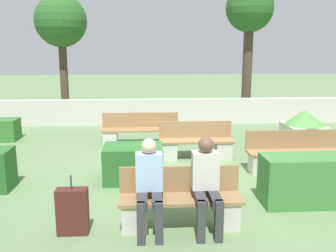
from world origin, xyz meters
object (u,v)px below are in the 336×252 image
Objects in this scene: bench_back at (140,133)px; planter_corner_left at (303,132)px; person_seated_man at (149,182)px; bench_left_side at (296,156)px; tree_center_left at (250,13)px; bench_right_side at (196,145)px; suitcase at (73,211)px; tree_leftmost at (61,23)px; bench_front at (180,205)px; person_seated_woman at (206,180)px.

planter_corner_left reaches higher than bench_back.
bench_left_side is at bearing 38.29° from person_seated_man.
bench_right_side is at bearing -116.39° from tree_center_left.
person_seated_man is 1.55× the size of suitcase.
tree_leftmost reaches higher than bench_left_side.
bench_back is 4.94m from suitcase.
bench_right_side is (0.70, 3.43, -0.00)m from bench_front.
bench_back is 4.89m from person_seated_man.
tree_center_left is (3.91, 3.91, 3.46)m from bench_back.
tree_leftmost is at bearing 108.28° from person_seated_man.
suitcase reaches higher than bench_left_side.
bench_left_side is 4.08m from bench_back.
bench_front is at bearing -133.44° from planter_corner_left.
bench_front is 0.40× the size of tree_leftmost.
person_seated_man is 1.19× the size of planter_corner_left.
bench_left_side is 3.40m from person_seated_woman.
tree_center_left is (6.73, -0.29, 0.36)m from tree_leftmost.
tree_center_left is at bearing 57.88° from bench_right_side.
bench_left_side is at bearing 41.00° from bench_front.
suitcase is (-0.90, -4.86, -0.01)m from bench_back.
planter_corner_left is (0.64, 1.18, 0.24)m from bench_left_side.
suitcase is at bearing -156.73° from bench_left_side.
suitcase is 10.59m from tree_center_left.
suitcase is 9.77m from tree_leftmost.
person_seated_woman is (0.35, -0.14, 0.42)m from bench_front.
bench_front is 1.32× the size of person_seated_woman.
person_seated_man reaches higher than bench_left_side.
bench_left_side is 3.99m from person_seated_man.
person_seated_man is (-1.15, -3.57, 0.41)m from bench_right_side.
bench_back is 1.82× the size of planter_corner_left.
person_seated_man is 0.28× the size of tree_center_left.
tree_leftmost is at bearing 125.96° from bench_back.
tree_leftmost reaches higher than planter_corner_left.
tree_leftmost is at bearing 111.07° from bench_front.
person_seated_woman is at bearing -0.28° from suitcase.
tree_leftmost reaches higher than person_seated_man.
person_seated_woman reaches higher than bench_left_side.
bench_left_side is at bearing -95.56° from tree_center_left.
bench_right_side is 6.78m from tree_center_left.
bench_left_side and bench_back have the same top height.
person_seated_man is (-0.45, -0.14, 0.41)m from bench_front.
person_seated_woman is 1.20× the size of planter_corner_left.
bench_back is (-0.62, 4.73, 0.01)m from bench_front.
tree_leftmost is at bearing 112.71° from person_seated_woman.
person_seated_man is 5.23m from planter_corner_left.
person_seated_man is at bearing -179.86° from person_seated_woman.
person_seated_woman is (-2.32, -2.46, 0.41)m from bench_left_side.
bench_back is 4.13m from planter_corner_left.
tree_leftmost reaches higher than suitcase.
planter_corner_left is at bearing 46.56° from bench_front.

